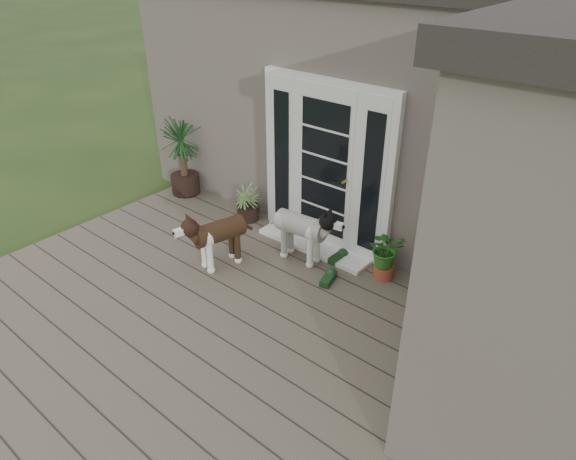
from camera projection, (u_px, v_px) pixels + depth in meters
The scene contains 14 objects.
deck at pixel (212, 336), 5.27m from camera, with size 6.20×4.60×0.12m, color #6B5B4C.
house_main at pixel (422, 104), 7.35m from camera, with size 7.40×4.00×3.10m, color #665E54.
door_unit at pixel (326, 166), 6.28m from camera, with size 1.90×0.14×2.15m, color white.
door_step at pixel (314, 245), 6.67m from camera, with size 1.60×0.40×0.05m, color white.
brindle_dog at pixel (220, 240), 6.15m from camera, with size 0.36×0.83×0.69m, color #3F2817, non-canonical shape.
white_dog at pixel (301, 235), 6.25m from camera, with size 0.37×0.86×0.71m, color silver, non-canonical shape.
spider_plant at pixel (248, 201), 7.20m from camera, with size 0.53×0.53×0.57m, color #9AB56F, non-canonical shape.
yucca at pixel (183, 157), 7.79m from camera, with size 0.84×0.84×1.21m, color black, non-canonical shape.
herb_a at pixel (385, 258), 5.96m from camera, with size 0.43×0.43×0.54m, color #1F5F1B.
herb_b at pixel (431, 288), 5.39m from camera, with size 0.41×0.41×0.61m, color #1F5819.
herb_c at pixel (511, 315), 4.99m from camera, with size 0.40×0.40×0.62m, color #184E16.
sapling at pixel (477, 288), 4.34m from camera, with size 0.55×0.55×1.87m, color #20611B, non-canonical shape.
clog_left at pixel (328, 278), 5.98m from camera, with size 0.16×0.34×0.10m, color #16381A, non-canonical shape.
clog_right at pixel (338, 257), 6.38m from camera, with size 0.16×0.33×0.10m, color #173917, non-canonical shape.
Camera 1 is at (3.18, -2.17, 3.66)m, focal length 31.74 mm.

